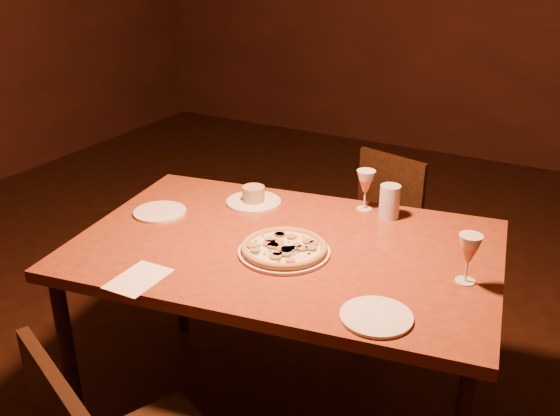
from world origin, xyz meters
The scene contains 11 objects.
floor centered at (0.00, 0.00, 0.00)m, with size 7.00×7.00×0.00m, color #321810.
dining_table centered at (0.21, -0.05, 0.71)m, with size 1.59×1.16×0.78m.
chair_far centered at (0.19, 0.92, 0.44)m, with size 0.46×0.46×0.78m.
pizza_plate centered at (0.24, -0.11, 0.80)m, with size 0.31×0.31×0.03m.
ramekin_saucer centered at (-0.08, 0.20, 0.80)m, with size 0.22×0.22×0.07m.
wine_glass_far centered at (0.33, 0.36, 0.86)m, with size 0.07×0.07×0.16m, color #C77353, non-canonical shape.
wine_glass_right centered at (0.82, 0.00, 0.86)m, with size 0.07×0.07×0.16m, color #C77353, non-canonical shape.
water_tumbler centered at (0.45, 0.34, 0.84)m, with size 0.08×0.08×0.13m, color #AEB5BE.
side_plate_left centered at (-0.34, -0.06, 0.78)m, with size 0.20×0.20×0.01m, color silver.
side_plate_near centered at (0.65, -0.33, 0.78)m, with size 0.21×0.21×0.01m, color silver.
menu_card centered at (-0.08, -0.49, 0.78)m, with size 0.14×0.20×0.00m, color white.
Camera 1 is at (1.14, -1.75, 1.77)m, focal length 40.00 mm.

